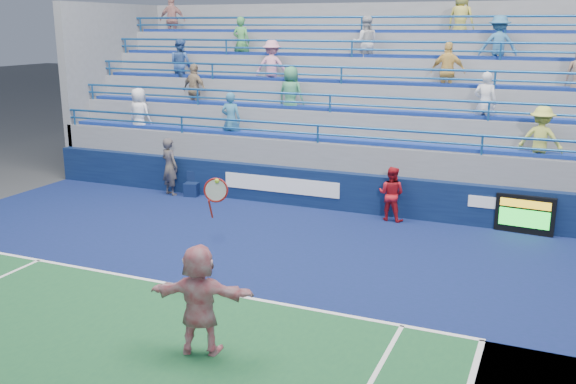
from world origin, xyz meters
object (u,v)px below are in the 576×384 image
at_px(serve_speed_board, 525,215).
at_px(ball_girl, 391,194).
at_px(tennis_player, 200,299).
at_px(judge_chair, 192,188).
at_px(line_judge, 170,167).

relative_size(serve_speed_board, ball_girl, 0.97).
xyz_separation_m(tennis_player, ball_girl, (1.00, 8.22, -0.17)).
bearing_deg(judge_chair, ball_girl, -1.06).
bearing_deg(ball_girl, tennis_player, 89.92).
height_order(tennis_player, ball_girl, tennis_player).
xyz_separation_m(judge_chair, line_judge, (-0.69, -0.13, 0.65)).
height_order(serve_speed_board, ball_girl, ball_girl).
relative_size(judge_chair, line_judge, 0.42).
height_order(serve_speed_board, tennis_player, tennis_player).
bearing_deg(judge_chair, tennis_player, -57.85).
distance_m(judge_chair, tennis_player, 9.86).
distance_m(line_judge, ball_girl, 6.93).
bearing_deg(tennis_player, ball_girl, 83.04).
bearing_deg(line_judge, tennis_player, 146.47).
relative_size(serve_speed_board, line_judge, 0.80).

